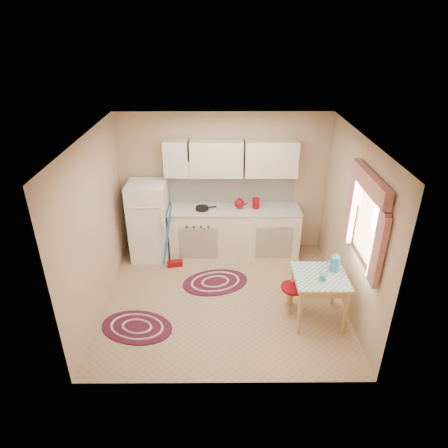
{
  "coord_description": "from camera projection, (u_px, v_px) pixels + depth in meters",
  "views": [
    {
      "loc": [
        -0.03,
        -4.93,
        3.83
      ],
      "look_at": [
        0.01,
        0.25,
        1.16
      ],
      "focal_mm": 32.0,
      "sensor_mm": 36.0,
      "label": 1
    }
  ],
  "objects": [
    {
      "name": "rug_center",
      "position": [
        215.0,
        282.0,
        6.49
      ],
      "size": [
        1.22,
        0.96,
        0.02
      ],
      "primitive_type": null,
      "rotation": [
        0.0,
        0.0,
        0.26
      ],
      "color": "maroon",
      "rests_on": "ground"
    },
    {
      "name": "frying_pan",
      "position": [
        202.0,
        208.0,
        6.81
      ],
      "size": [
        0.27,
        0.27,
        0.05
      ],
      "primitive_type": "cylinder",
      "rotation": [
        0.0,
        0.0,
        0.24
      ],
      "color": "black",
      "rests_on": "countertop"
    },
    {
      "name": "red_kettle",
      "position": [
        239.0,
        203.0,
        6.83
      ],
      "size": [
        0.22,
        0.21,
        0.18
      ],
      "primitive_type": null,
      "rotation": [
        0.0,
        0.0,
        -0.25
      ],
      "color": "maroon",
      "rests_on": "countertop"
    },
    {
      "name": "broom",
      "position": [
        173.0,
        236.0,
        6.65
      ],
      "size": [
        0.3,
        0.17,
        1.2
      ],
      "primitive_type": null,
      "rotation": [
        0.0,
        0.0,
        0.18
      ],
      "color": "blue",
      "rests_on": "ground"
    },
    {
      "name": "base_cabinets",
      "position": [
        234.0,
        233.0,
        7.09
      ],
      "size": [
        2.25,
        0.6,
        0.88
      ],
      "primitive_type": "cube",
      "color": "silver",
      "rests_on": "ground"
    },
    {
      "name": "stool",
      "position": [
        292.0,
        298.0,
        5.79
      ],
      "size": [
        0.45,
        0.45,
        0.42
      ],
      "primitive_type": "cylinder",
      "rotation": [
        0.0,
        0.0,
        0.35
      ],
      "color": "maroon",
      "rests_on": "ground"
    },
    {
      "name": "countertop",
      "position": [
        235.0,
        209.0,
        6.88
      ],
      "size": [
        2.27,
        0.62,
        0.04
      ],
      "primitive_type": "cube",
      "color": "#AFADA6",
      "rests_on": "base_cabinets"
    },
    {
      "name": "red_canister",
      "position": [
        256.0,
        204.0,
        6.83
      ],
      "size": [
        0.13,
        0.13,
        0.16
      ],
      "primitive_type": "cylinder",
      "rotation": [
        0.0,
        0.0,
        -0.09
      ],
      "color": "maroon",
      "rests_on": "countertop"
    },
    {
      "name": "rug_left",
      "position": [
        137.0,
        327.0,
        5.55
      ],
      "size": [
        1.16,
        0.91,
        0.02
      ],
      "primitive_type": null,
      "rotation": [
        0.0,
        0.0,
        -0.25
      ],
      "color": "maroon",
      "rests_on": "ground"
    },
    {
      "name": "table",
      "position": [
        318.0,
        298.0,
        5.57
      ],
      "size": [
        0.72,
        0.72,
        0.72
      ],
      "primitive_type": "cube",
      "color": "tan",
      "rests_on": "ground"
    },
    {
      "name": "room_shell",
      "position": [
        234.0,
        197.0,
        5.61
      ],
      "size": [
        3.64,
        3.6,
        2.52
      ],
      "color": "tan",
      "rests_on": "ground"
    },
    {
      "name": "coffee_pot",
      "position": [
        335.0,
        262.0,
        5.44
      ],
      "size": [
        0.17,
        0.16,
        0.31
      ],
      "primitive_type": null,
      "rotation": [
        0.0,
        0.0,
        -0.16
      ],
      "color": "teal",
      "rests_on": "table"
    },
    {
      "name": "fridge",
      "position": [
        149.0,
        221.0,
        6.91
      ],
      "size": [
        0.65,
        0.6,
        1.4
      ],
      "primitive_type": "cube",
      "color": "white",
      "rests_on": "ground"
    },
    {
      "name": "mug",
      "position": [
        323.0,
        277.0,
        5.29
      ],
      "size": [
        0.11,
        0.11,
        0.1
      ],
      "primitive_type": "cylinder",
      "rotation": [
        0.0,
        0.0,
        -0.23
      ],
      "color": "teal",
      "rests_on": "table"
    }
  ]
}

